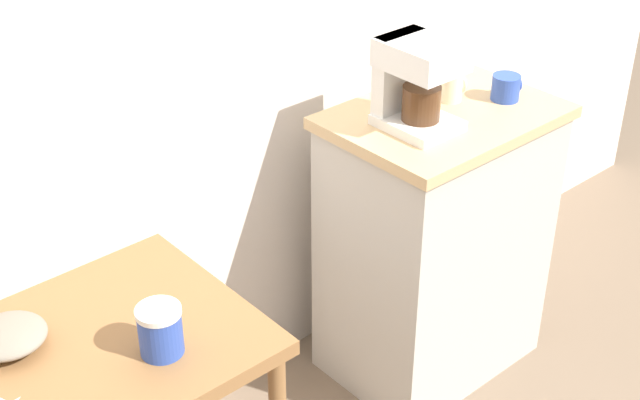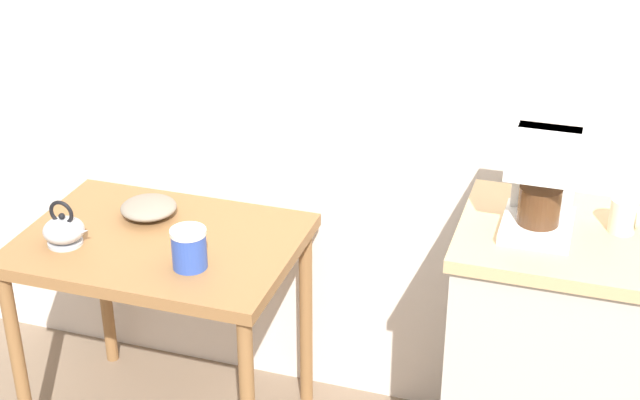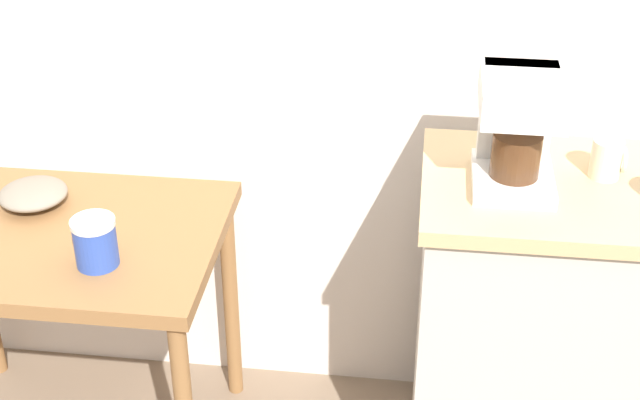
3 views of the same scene
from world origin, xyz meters
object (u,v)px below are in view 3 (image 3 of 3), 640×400
(bowl_stoneware, at_px, (33,194))
(canister_enamel, at_px, (95,242))
(coffee_maker, at_px, (518,124))
(mug_small_cream, at_px, (608,159))

(bowl_stoneware, xyz_separation_m, canister_enamel, (0.26, -0.25, 0.03))
(bowl_stoneware, distance_m, canister_enamel, 0.36)
(bowl_stoneware, xyz_separation_m, coffee_maker, (1.21, -0.10, 0.33))
(canister_enamel, bearing_deg, mug_small_cream, 8.90)
(canister_enamel, height_order, mug_small_cream, mug_small_cream)
(bowl_stoneware, relative_size, coffee_maker, 0.68)
(mug_small_cream, bearing_deg, coffee_maker, -169.00)
(canister_enamel, distance_m, coffee_maker, 1.01)
(coffee_maker, height_order, mug_small_cream, coffee_maker)
(bowl_stoneware, height_order, mug_small_cream, mug_small_cream)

